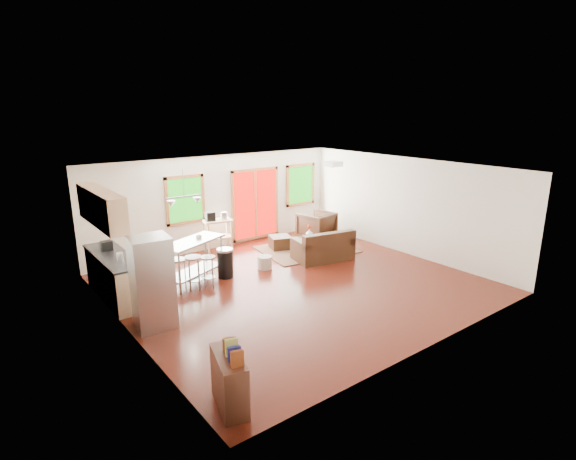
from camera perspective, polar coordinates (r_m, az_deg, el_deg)
floor at (r=10.23m, az=1.03°, el=-6.91°), size 7.50×7.00×0.02m
ceiling at (r=9.54m, az=1.10°, el=7.80°), size 7.50×7.00×0.02m
back_wall at (r=12.67m, az=-8.85°, el=3.52°), size 7.50×0.02×2.60m
left_wall at (r=8.13m, az=-20.28°, el=-4.05°), size 0.02×7.00×2.60m
right_wall at (r=12.42m, az=14.82°, el=2.95°), size 0.02×7.00×2.60m
front_wall at (r=7.51m, az=17.98°, el=-5.44°), size 7.50×0.02×2.60m
window_left at (r=12.15m, az=-12.91°, el=3.77°), size 1.10×0.05×1.30m
french_doors at (r=13.26m, az=-4.15°, el=3.32°), size 1.60×0.05×2.10m
window_right at (r=14.17m, az=1.60°, el=5.78°), size 1.10×0.05×1.30m
rug at (r=12.59m, az=2.37°, el=-2.46°), size 2.72×2.23×0.02m
loveseat at (r=11.73m, az=4.53°, el=-2.29°), size 1.62×1.11×0.79m
coffee_table at (r=12.51m, az=3.07°, el=-1.17°), size 0.96×0.66×0.35m
armchair at (r=13.41m, az=3.62°, el=0.69°), size 1.06×1.01×0.94m
ottoman at (r=12.61m, az=-0.99°, el=-1.59°), size 0.70×0.70×0.37m
pouf at (r=11.13m, az=-2.97°, el=-4.11°), size 0.46×0.46×0.31m
vase at (r=12.39m, az=2.72°, el=-0.29°), size 0.23×0.24×0.34m
book at (r=12.41m, az=3.61°, el=-0.13°), size 0.23×0.06×0.30m
cabinets at (r=9.87m, az=-21.56°, el=-3.07°), size 0.64×2.24×2.30m
refrigerator at (r=8.41m, az=-16.79°, el=-6.39°), size 0.76×0.73×1.69m
island at (r=10.32m, az=-11.94°, el=-2.96°), size 1.68×1.18×0.99m
cup at (r=10.39m, az=-11.26°, el=-0.86°), size 0.13×0.11×0.13m
bar_stool_a at (r=9.92m, az=-13.75°, el=-4.63°), size 0.46×0.46×0.74m
bar_stool_b at (r=9.92m, az=-11.89°, el=-4.39°), size 0.47×0.47×0.76m
bar_stool_c at (r=10.08m, az=-10.11°, el=-4.30°), size 0.43×0.43×0.69m
trash_can at (r=10.60m, az=-7.98°, el=-4.15°), size 0.38×0.38×0.69m
kitchen_cart at (r=12.30m, az=-9.03°, el=0.70°), size 0.83×0.62×1.15m
bookshelf at (r=6.30m, az=-7.45°, el=-18.39°), size 0.54×0.89×0.98m
ceiling_flush at (r=11.04m, az=5.74°, el=8.35°), size 0.35×0.35×0.12m
pendant_light at (r=9.96m, az=-13.02°, el=3.57°), size 0.80×0.18×0.79m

